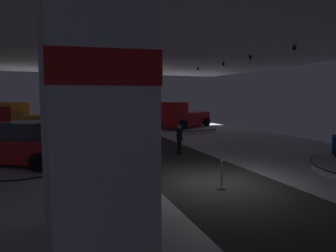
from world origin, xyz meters
TOP-DOWN VIEW (x-y plane):
  - ground at (0.00, 0.00)m, footprint 24.00×44.00m
  - ceiling_with_spotlights at (0.00, 0.00)m, footprint 24.00×44.00m
  - column_left at (-4.78, -2.19)m, footprint 1.53×1.53m
  - brand_sign_pylon at (-4.68, -5.84)m, footprint 1.34×0.80m
  - display_platform_far_left at (-7.35, 9.71)m, footprint 5.68×5.68m
  - pickup_truck_far_left at (-7.63, 9.55)m, footprint 5.64×4.55m
  - display_platform_deep_right at (5.51, 15.40)m, footprint 5.68×5.68m
  - pickup_truck_deep_right at (5.23, 15.23)m, footprint 5.62×4.62m
  - display_platform_deep_left at (-7.44, 16.15)m, footprint 5.68×5.68m
  - pickup_truck_deep_left at (-7.69, 16.35)m, footprint 5.43×4.98m
  - display_platform_mid_left at (-6.61, 3.91)m, footprint 4.91×4.91m
  - display_car_mid_left at (-6.59, 3.89)m, footprint 4.50×3.80m
  - visitor_walking_near at (0.81, 5.34)m, footprint 0.32×0.32m
  - stanchion_a at (-0.20, -0.75)m, footprint 0.28×0.28m
  - stanchion_b at (-3.50, 3.77)m, footprint 0.28×0.28m

SIDE VIEW (x-z plane):
  - ground at x=0.00m, z-range -0.05..0.00m
  - display_platform_far_left at x=-7.35m, z-range 0.02..0.29m
  - display_platform_deep_right at x=5.51m, z-range 0.02..0.36m
  - display_platform_mid_left at x=-6.61m, z-range 0.02..0.38m
  - display_platform_deep_left at x=-7.44m, z-range 0.02..0.39m
  - stanchion_a at x=-0.20m, z-range -0.13..0.88m
  - stanchion_b at x=-3.50m, z-range -0.13..0.88m
  - visitor_walking_near at x=0.81m, z-range 0.11..1.70m
  - display_car_mid_left at x=-6.59m, z-range 0.27..1.98m
  - pickup_truck_far_left at x=-7.63m, z-range 0.06..2.36m
  - pickup_truck_deep_right at x=5.23m, z-range 0.13..2.43m
  - pickup_truck_deep_left at x=-7.69m, z-range 0.16..2.46m
  - brand_sign_pylon at x=-4.68m, z-range 0.07..4.05m
  - column_left at x=-4.78m, z-range 0.00..5.50m
  - ceiling_with_spotlights at x=0.00m, z-range 5.35..5.74m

